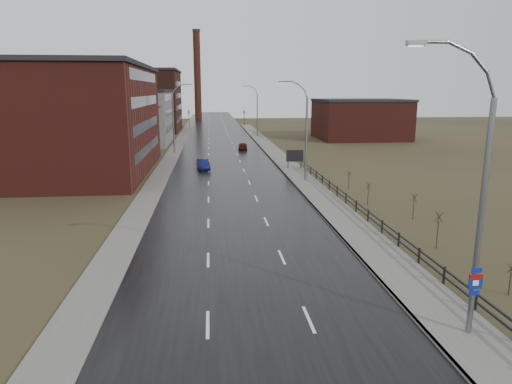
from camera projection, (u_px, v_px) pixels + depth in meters
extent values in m
plane|color=#2D2819|center=(270.00, 377.00, 16.72)|extent=(320.00, 320.00, 0.00)
cube|color=black|center=(223.00, 154.00, 74.99)|extent=(14.00, 300.00, 0.06)
cube|color=#595651|center=(305.00, 183.00, 51.53)|extent=(3.20, 180.00, 0.18)
cube|color=slate|center=(292.00, 183.00, 51.38)|extent=(0.16, 180.00, 0.18)
cube|color=#595651|center=(172.00, 155.00, 74.18)|extent=(2.40, 260.00, 0.12)
cube|color=#471914|center=(57.00, 121.00, 56.97)|extent=(22.00, 28.00, 13.00)
cube|color=black|center=(52.00, 66.00, 55.50)|extent=(22.44, 28.56, 0.50)
cube|color=black|center=(148.00, 148.00, 58.80)|extent=(0.06, 22.40, 1.20)
cube|color=black|center=(147.00, 125.00, 58.14)|extent=(0.06, 22.40, 1.20)
cube|color=black|center=(146.00, 101.00, 57.49)|extent=(0.06, 22.40, 1.20)
cube|color=black|center=(144.00, 76.00, 56.84)|extent=(0.06, 22.40, 1.20)
cube|color=slate|center=(128.00, 118.00, 89.63)|extent=(16.00, 20.00, 10.00)
cube|color=black|center=(127.00, 91.00, 88.49)|extent=(16.32, 20.40, 0.50)
cube|color=black|center=(170.00, 128.00, 90.85)|extent=(0.06, 16.00, 1.20)
cube|color=black|center=(169.00, 113.00, 90.19)|extent=(0.06, 16.00, 1.20)
cube|color=black|center=(168.00, 97.00, 89.54)|extent=(0.06, 16.00, 1.20)
cube|color=#331611|center=(128.00, 102.00, 117.74)|extent=(26.00, 24.00, 15.00)
cube|color=black|center=(126.00, 71.00, 116.05)|extent=(26.52, 24.48, 0.50)
cube|color=black|center=(179.00, 119.00, 119.98)|extent=(0.06, 19.20, 1.20)
cube|color=black|center=(179.00, 107.00, 119.33)|extent=(0.06, 19.20, 1.20)
cube|color=black|center=(178.00, 96.00, 118.67)|extent=(0.06, 19.20, 1.20)
cube|color=black|center=(178.00, 84.00, 118.02)|extent=(0.06, 19.20, 1.20)
cube|color=#471914|center=(360.00, 120.00, 98.44)|extent=(18.00, 16.00, 8.00)
cube|color=black|center=(361.00, 100.00, 97.51)|extent=(18.36, 16.32, 0.50)
cylinder|color=#331611|center=(197.00, 77.00, 158.55)|extent=(2.40, 2.40, 30.00)
cylinder|color=black|center=(196.00, 30.00, 155.22)|extent=(2.70, 2.70, 0.80)
cylinder|color=slate|center=(480.00, 224.00, 18.43)|extent=(0.24, 0.24, 10.00)
cylinder|color=slate|center=(491.00, 85.00, 17.23)|extent=(0.57, 0.14, 1.12)
cylinder|color=slate|center=(480.00, 63.00, 17.00)|extent=(0.91, 0.14, 0.91)
cylinder|color=slate|center=(460.00, 48.00, 16.80)|extent=(1.12, 0.14, 0.57)
cylinder|color=slate|center=(436.00, 42.00, 16.66)|extent=(1.15, 0.14, 0.14)
cube|color=slate|center=(416.00, 43.00, 16.60)|extent=(0.70, 0.28, 0.18)
cube|color=silver|center=(416.00, 46.00, 16.62)|extent=(0.50, 0.20, 0.04)
cube|color=navy|center=(477.00, 270.00, 18.74)|extent=(0.45, 0.04, 0.22)
cube|color=navy|center=(476.00, 282.00, 18.85)|extent=(0.60, 0.04, 0.65)
cube|color=maroon|center=(476.00, 276.00, 18.79)|extent=(0.60, 0.04, 0.20)
cube|color=navy|center=(474.00, 293.00, 18.96)|extent=(0.45, 0.04, 0.22)
cube|color=silver|center=(476.00, 283.00, 18.84)|extent=(0.26, 0.02, 0.22)
cylinder|color=slate|center=(306.00, 141.00, 51.51)|extent=(0.24, 0.24, 9.50)
cylinder|color=slate|center=(306.00, 94.00, 50.37)|extent=(0.51, 0.14, 0.98)
cylinder|color=slate|center=(302.00, 87.00, 50.17)|extent=(0.81, 0.14, 0.81)
cylinder|color=slate|center=(295.00, 83.00, 50.00)|extent=(0.98, 0.14, 0.51)
cylinder|color=slate|center=(288.00, 81.00, 49.88)|extent=(1.01, 0.14, 0.14)
cube|color=slate|center=(282.00, 82.00, 49.82)|extent=(0.70, 0.28, 0.18)
cube|color=silver|center=(282.00, 83.00, 49.84)|extent=(0.50, 0.20, 0.04)
cylinder|color=slate|center=(173.00, 125.00, 75.12)|extent=(0.24, 0.24, 9.50)
cylinder|color=slate|center=(173.00, 93.00, 74.02)|extent=(0.51, 0.14, 0.98)
cylinder|color=slate|center=(176.00, 88.00, 73.91)|extent=(0.81, 0.14, 0.81)
cylinder|color=slate|center=(180.00, 85.00, 73.87)|extent=(0.98, 0.14, 0.51)
cylinder|color=slate|center=(186.00, 84.00, 73.92)|extent=(1.01, 0.14, 0.14)
cube|color=slate|center=(190.00, 85.00, 74.00)|extent=(0.70, 0.28, 0.18)
cube|color=silver|center=(190.00, 85.00, 74.02)|extent=(0.50, 0.20, 0.04)
cylinder|color=slate|center=(257.00, 115.00, 103.95)|extent=(0.24, 0.24, 9.50)
cylinder|color=slate|center=(257.00, 92.00, 102.81)|extent=(0.51, 0.14, 0.98)
cylinder|color=slate|center=(254.00, 89.00, 102.61)|extent=(0.81, 0.14, 0.81)
cylinder|color=slate|center=(251.00, 87.00, 102.44)|extent=(0.98, 0.14, 0.51)
cylinder|color=slate|center=(248.00, 86.00, 102.32)|extent=(1.01, 0.14, 0.14)
cube|color=slate|center=(245.00, 86.00, 102.26)|extent=(0.70, 0.28, 0.18)
cube|color=silver|center=(245.00, 87.00, 102.29)|extent=(0.50, 0.20, 0.04)
cube|color=black|center=(476.00, 302.00, 21.49)|extent=(0.10, 0.10, 1.10)
cube|color=black|center=(444.00, 276.00, 24.40)|extent=(0.10, 0.10, 1.10)
cube|color=black|center=(419.00, 257.00, 27.32)|extent=(0.10, 0.10, 1.10)
cube|color=black|center=(399.00, 241.00, 30.23)|extent=(0.10, 0.10, 1.10)
cube|color=black|center=(382.00, 227.00, 33.15)|extent=(0.10, 0.10, 1.10)
cube|color=black|center=(368.00, 216.00, 36.06)|extent=(0.10, 0.10, 1.10)
cube|color=black|center=(356.00, 207.00, 38.97)|extent=(0.10, 0.10, 1.10)
cube|color=black|center=(346.00, 199.00, 41.89)|extent=(0.10, 0.10, 1.10)
cube|color=black|center=(337.00, 192.00, 44.80)|extent=(0.10, 0.10, 1.10)
cube|color=black|center=(329.00, 186.00, 47.71)|extent=(0.10, 0.10, 1.10)
cube|color=black|center=(322.00, 180.00, 50.63)|extent=(0.10, 0.10, 1.10)
cube|color=black|center=(316.00, 175.00, 53.54)|extent=(0.10, 0.10, 1.10)
cube|color=black|center=(311.00, 171.00, 56.45)|extent=(0.10, 0.10, 1.10)
cube|color=black|center=(306.00, 167.00, 59.37)|extent=(0.10, 0.10, 1.10)
cube|color=black|center=(370.00, 213.00, 35.49)|extent=(0.08, 53.00, 0.10)
cube|color=black|center=(370.00, 218.00, 35.57)|extent=(0.08, 53.00, 0.10)
cylinder|color=#382D23|center=(510.00, 284.00, 23.28)|extent=(0.08, 0.08, 1.24)
cylinder|color=#382D23|center=(511.00, 269.00, 23.16)|extent=(0.41, 0.17, 0.51)
cylinder|color=#382D23|center=(511.00, 269.00, 23.13)|extent=(0.25, 0.36, 0.51)
cylinder|color=#382D23|center=(511.00, 269.00, 23.08)|extent=(0.25, 0.36, 0.51)
cylinder|color=#382D23|center=(437.00, 235.00, 30.17)|extent=(0.08, 0.08, 1.89)
cylinder|color=#382D23|center=(440.00, 217.00, 29.91)|extent=(0.04, 0.64, 0.74)
cylinder|color=#382D23|center=(439.00, 217.00, 29.95)|extent=(0.60, 0.24, 0.75)
cylinder|color=#382D23|center=(438.00, 217.00, 29.93)|extent=(0.36, 0.54, 0.76)
cylinder|color=#382D23|center=(439.00, 217.00, 29.87)|extent=(0.36, 0.54, 0.76)
cylinder|color=#382D23|center=(440.00, 217.00, 29.86)|extent=(0.60, 0.24, 0.75)
cylinder|color=#382D23|center=(413.00, 210.00, 37.12)|extent=(0.08, 0.08, 1.56)
cylinder|color=#382D23|center=(415.00, 198.00, 36.90)|extent=(0.04, 0.53, 0.62)
cylinder|color=#382D23|center=(414.00, 198.00, 36.94)|extent=(0.50, 0.20, 0.63)
cylinder|color=#382D23|center=(414.00, 198.00, 36.92)|extent=(0.30, 0.45, 0.64)
cylinder|color=#382D23|center=(414.00, 198.00, 36.86)|extent=(0.30, 0.45, 0.64)
cylinder|color=#382D23|center=(415.00, 198.00, 36.85)|extent=(0.50, 0.20, 0.63)
cylinder|color=#382D23|center=(368.00, 197.00, 41.71)|extent=(0.08, 0.08, 1.59)
cylinder|color=#382D23|center=(369.00, 185.00, 41.49)|extent=(0.04, 0.54, 0.63)
cylinder|color=#382D23|center=(369.00, 185.00, 41.53)|extent=(0.51, 0.21, 0.64)
cylinder|color=#382D23|center=(368.00, 185.00, 41.50)|extent=(0.31, 0.46, 0.65)
cylinder|color=#382D23|center=(368.00, 186.00, 41.45)|extent=(0.31, 0.46, 0.65)
cylinder|color=#382D23|center=(369.00, 186.00, 41.44)|extent=(0.51, 0.21, 0.64)
cylinder|color=#382D23|center=(349.00, 182.00, 48.74)|extent=(0.08, 0.08, 1.38)
cylinder|color=#382D23|center=(350.00, 174.00, 48.55)|extent=(0.04, 0.47, 0.55)
cylinder|color=#382D23|center=(349.00, 174.00, 48.59)|extent=(0.45, 0.18, 0.56)
cylinder|color=#382D23|center=(349.00, 174.00, 48.57)|extent=(0.27, 0.40, 0.56)
cylinder|color=#382D23|center=(349.00, 174.00, 48.51)|extent=(0.27, 0.40, 0.56)
cylinder|color=#382D23|center=(349.00, 174.00, 48.50)|extent=(0.45, 0.18, 0.56)
cube|color=black|center=(288.00, 163.00, 60.56)|extent=(0.10, 0.10, 1.80)
cube|color=black|center=(301.00, 163.00, 60.73)|extent=(0.10, 0.10, 1.80)
cube|color=silver|center=(295.00, 156.00, 60.40)|extent=(2.19, 0.08, 1.45)
cube|color=black|center=(295.00, 156.00, 60.35)|extent=(2.29, 0.04, 1.55)
cylinder|color=black|center=(189.00, 118.00, 131.92)|extent=(0.16, 0.16, 5.20)
imported|color=black|center=(189.00, 110.00, 131.45)|extent=(0.58, 2.73, 1.10)
sphere|color=#FF190C|center=(189.00, 109.00, 131.24)|extent=(0.18, 0.18, 0.18)
cylinder|color=black|center=(244.00, 117.00, 133.48)|extent=(0.16, 0.16, 5.20)
imported|color=black|center=(244.00, 110.00, 133.01)|extent=(0.58, 2.73, 1.10)
sphere|color=#FF190C|center=(244.00, 109.00, 132.80)|extent=(0.18, 0.18, 0.18)
imported|color=#0E1147|center=(203.00, 165.00, 60.21)|extent=(1.95, 4.22, 1.34)
imported|color=#440F0B|center=(243.00, 146.00, 80.48)|extent=(1.82, 3.97, 1.32)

